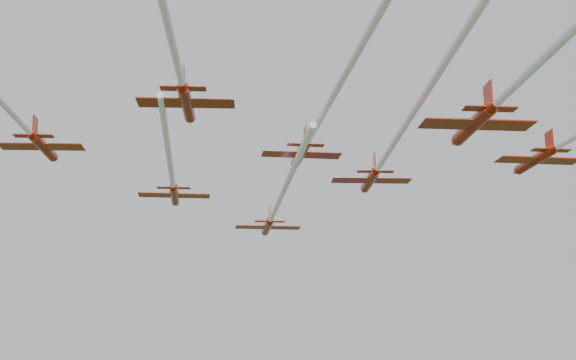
# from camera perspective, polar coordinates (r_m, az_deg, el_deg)

# --- Properties ---
(jet_lead) EXTENTS (13.34, 53.89, 2.73)m
(jet_lead) POSITION_cam_1_polar(r_m,az_deg,el_deg) (101.24, -0.91, -2.08)
(jet_lead) COLOR #A41A05
(jet_row2_left) EXTENTS (11.54, 43.42, 2.69)m
(jet_row2_left) POSITION_cam_1_polar(r_m,az_deg,el_deg) (94.07, -8.24, 0.09)
(jet_row2_left) COLOR #A41A05
(jet_row2_right) EXTENTS (11.64, 59.54, 2.93)m
(jet_row2_right) POSITION_cam_1_polar(r_m,az_deg,el_deg) (86.94, 7.24, 2.17)
(jet_row2_right) COLOR #A41A05
(jet_row3_mid) EXTENTS (15.81, 60.84, 2.45)m
(jet_row3_mid) POSITION_cam_1_polar(r_m,az_deg,el_deg) (67.61, 2.96, 5.51)
(jet_row3_mid) COLOR #A41A05
(jet_row4_left) EXTENTS (11.23, 63.87, 2.43)m
(jet_row4_left) POSITION_cam_1_polar(r_m,az_deg,el_deg) (51.69, -8.76, 11.78)
(jet_row4_left) COLOR #A41A05
(jet_row4_right) EXTENTS (12.02, 48.66, 2.91)m
(jet_row4_right) POSITION_cam_1_polar(r_m,az_deg,el_deg) (62.58, 15.88, 6.54)
(jet_row4_right) COLOR #A41A05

